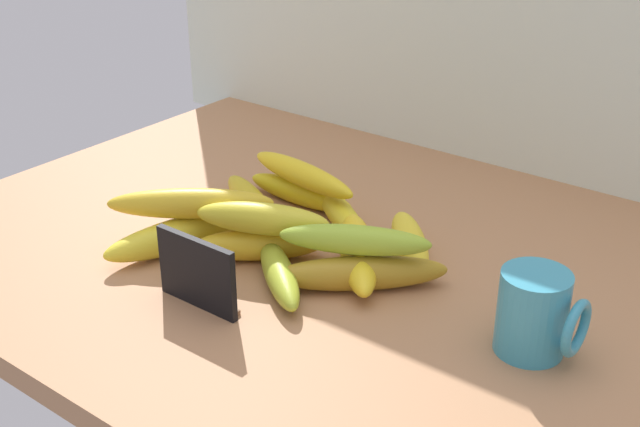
# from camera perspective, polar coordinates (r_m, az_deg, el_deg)

# --- Properties ---
(counter_top) EXTENTS (1.10, 0.76, 0.03)m
(counter_top) POSITION_cam_1_polar(r_m,az_deg,el_deg) (1.02, 1.75, -3.75)
(counter_top) COLOR #AD784F
(counter_top) RESTS_ON ground
(chalkboard_sign) EXTENTS (0.11, 0.02, 0.08)m
(chalkboard_sign) POSITION_cam_1_polar(r_m,az_deg,el_deg) (0.91, -8.49, -4.25)
(chalkboard_sign) COLOR black
(chalkboard_sign) RESTS_ON counter_top
(coffee_mug) EXTENTS (0.09, 0.07, 0.09)m
(coffee_mug) POSITION_cam_1_polar(r_m,az_deg,el_deg) (0.85, 14.70, -6.74)
(coffee_mug) COLOR teal
(coffee_mug) RESTS_ON counter_top
(banana_0) EXTENTS (0.15, 0.14, 0.04)m
(banana_0) POSITION_cam_1_polar(r_m,az_deg,el_deg) (1.01, -4.17, -2.14)
(banana_0) COLOR yellow
(banana_0) RESTS_ON counter_top
(banana_1) EXTENTS (0.14, 0.13, 0.03)m
(banana_1) POSITION_cam_1_polar(r_m,az_deg,el_deg) (0.95, -2.84, -4.19)
(banana_1) COLOR #A6B72D
(banana_1) RESTS_ON counter_top
(banana_2) EXTENTS (0.19, 0.13, 0.04)m
(banana_2) POSITION_cam_1_polar(r_m,az_deg,el_deg) (1.11, -4.65, 0.63)
(banana_2) COLOR gold
(banana_2) RESTS_ON counter_top
(banana_3) EXTENTS (0.16, 0.18, 0.04)m
(banana_3) POSITION_cam_1_polar(r_m,az_deg,el_deg) (0.98, 2.63, -2.73)
(banana_3) COLOR yellow
(banana_3) RESTS_ON counter_top
(banana_4) EXTENTS (0.18, 0.04, 0.03)m
(banana_4) POSITION_cam_1_polar(r_m,az_deg,el_deg) (1.15, -1.39, 1.46)
(banana_4) COLOR yellow
(banana_4) RESTS_ON counter_top
(banana_5) EXTENTS (0.18, 0.17, 0.04)m
(banana_5) POSITION_cam_1_polar(r_m,az_deg,el_deg) (0.94, 2.78, -4.14)
(banana_5) COLOR #A9811F
(banana_5) RESTS_ON counter_top
(banana_6) EXTENTS (0.18, 0.14, 0.03)m
(banana_6) POSITION_cam_1_polar(r_m,az_deg,el_deg) (1.08, 1.54, -0.14)
(banana_6) COLOR yellow
(banana_6) RESTS_ON counter_top
(banana_7) EXTENTS (0.13, 0.14, 0.04)m
(banana_7) POSITION_cam_1_polar(r_m,az_deg,el_deg) (1.01, 6.22, -2.02)
(banana_7) COLOR yellow
(banana_7) RESTS_ON counter_top
(banana_8) EXTENTS (0.10, 0.21, 0.04)m
(banana_8) POSITION_cam_1_polar(r_m,az_deg,el_deg) (1.04, -9.50, -1.40)
(banana_8) COLOR yellow
(banana_8) RESTS_ON counter_top
(banana_9) EXTENTS (0.18, 0.16, 0.04)m
(banana_9) POSITION_cam_1_polar(r_m,az_deg,el_deg) (1.02, -8.96, 0.70)
(banana_9) COLOR gold
(banana_9) RESTS_ON banana_8
(banana_10) EXTENTS (0.20, 0.07, 0.03)m
(banana_10) POSITION_cam_1_polar(r_m,az_deg,el_deg) (1.12, -1.22, 2.73)
(banana_10) COLOR yellow
(banana_10) RESTS_ON banana_4
(banana_11) EXTENTS (0.16, 0.10, 0.04)m
(banana_11) POSITION_cam_1_polar(r_m,az_deg,el_deg) (0.98, -4.02, -0.36)
(banana_11) COLOR gold
(banana_11) RESTS_ON banana_0
(banana_12) EXTENTS (0.17, 0.11, 0.03)m
(banana_12) POSITION_cam_1_polar(r_m,az_deg,el_deg) (0.93, 2.42, -1.83)
(banana_12) COLOR #9DBE30
(banana_12) RESTS_ON banana_5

